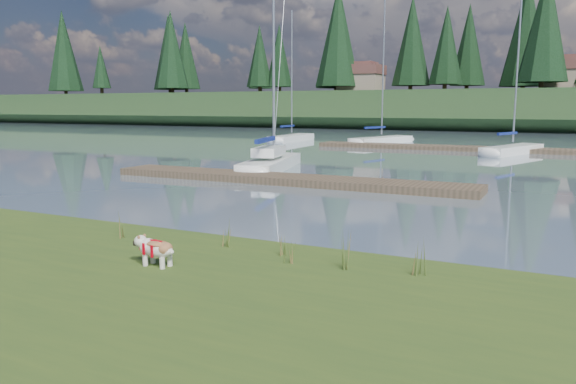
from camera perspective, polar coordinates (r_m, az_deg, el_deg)
The scene contains 24 objects.
ground at distance 42.28m, azimuth 17.63°, elevation 4.04°, with size 200.00×200.00×0.00m, color gray.
bank at distance 9.15m, azimuth -21.74°, elevation -10.99°, with size 60.00×9.00×0.35m, color #374D1B.
ridge at distance 84.91m, azimuth 22.35°, elevation 7.64°, with size 200.00×20.00×5.00m, color #1F361A.
bulldog at distance 10.26m, azimuth -13.27°, elevation -5.56°, with size 0.86×0.39×0.52m.
sailboat_main at distance 28.76m, azimuth -1.46°, elevation 3.26°, with size 3.55×8.27×11.76m.
dock_near at distance 23.38m, azimuth -0.48°, elevation 1.33°, with size 16.00×2.00×0.30m, color #4C3D2C.
dock_far at distance 42.01m, azimuth 20.33°, elevation 4.08°, with size 26.00×2.20×0.30m, color #4C3D2C.
sailboat_bg_0 at distance 51.59m, azimuth 0.69°, elevation 5.58°, with size 1.94×8.06×11.59m.
sailboat_bg_1 at distance 48.86m, azimuth 9.95°, elevation 5.28°, with size 3.98×8.25×12.14m.
sailboat_bg_2 at distance 40.75m, azimuth 22.22°, elevation 4.10°, with size 3.84×7.51×11.24m.
weed_0 at distance 11.40m, azimuth -6.26°, elevation -4.32°, with size 0.17×0.14×0.60m.
weed_1 at distance 10.69m, azimuth -0.51°, elevation -5.53°, with size 0.17×0.14×0.43m.
weed_2 at distance 9.85m, azimuth 5.94°, elevation -6.10°, with size 0.17×0.14×0.72m.
weed_3 at distance 12.62m, azimuth -16.71°, elevation -3.41°, with size 0.17×0.14×0.57m.
weed_4 at distance 10.21m, azimuth 0.23°, elevation -6.33°, with size 0.17×0.14×0.39m.
weed_5 at distance 9.72m, azimuth 13.32°, elevation -6.62°, with size 0.17×0.14×0.67m.
mud_lip at distance 12.39m, azimuth -6.33°, elevation -5.79°, with size 60.00×0.50×0.14m, color #33281C.
conifer_0 at distance 100.32m, azimuth -11.78°, elevation 13.98°, with size 5.72×5.72×14.15m.
conifer_1 at distance 95.20m, azimuth -2.90°, elevation 13.62°, with size 4.40×4.40×11.30m.
conifer_2 at distance 86.30m, azimuth 5.11°, elevation 15.61°, with size 6.60×6.60×16.05m.
conifer_3 at distance 85.70m, azimuth 15.79°, elevation 14.16°, with size 4.84×4.84×12.25m.
conifer_4 at distance 78.36m, azimuth 24.67°, elevation 15.25°, with size 6.16×6.16×15.10m.
house_0 at distance 86.60m, azimuth 7.43°, elevation 11.41°, with size 6.30×5.30×4.65m.
house_1 at distance 82.76m, azimuth 26.65°, elevation 10.70°, with size 6.30×5.30×4.65m.
Camera 1 is at (6.54, -11.65, 3.17)m, focal length 35.00 mm.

